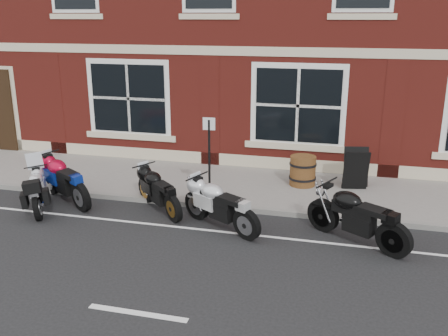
{
  "coord_description": "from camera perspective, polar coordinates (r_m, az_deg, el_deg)",
  "views": [
    {
      "loc": [
        2.91,
        -9.05,
        4.33
      ],
      "look_at": [
        0.17,
        1.6,
        0.96
      ],
      "focal_mm": 40.0,
      "sensor_mm": 36.0,
      "label": 1
    }
  ],
  "objects": [
    {
      "name": "sidewalk",
      "position": [
        13.11,
        0.81,
        -1.95
      ],
      "size": [
        30.0,
        3.0,
        0.12
      ],
      "primitive_type": "cube",
      "color": "slate",
      "rests_on": "ground"
    },
    {
      "name": "a_board_sign",
      "position": [
        12.98,
        14.84,
        -0.08
      ],
      "size": [
        0.69,
        0.52,
        1.03
      ],
      "primitive_type": null,
      "rotation": [
        0.0,
        0.0,
        0.2
      ],
      "color": "black",
      "rests_on": "sidewalk"
    },
    {
      "name": "ground",
      "position": [
        10.45,
        -3.12,
        -7.46
      ],
      "size": [
        80.0,
        80.0,
        0.0
      ],
      "primitive_type": "plane",
      "color": "black",
      "rests_on": "ground"
    },
    {
      "name": "barrel_planter",
      "position": [
        12.97,
        8.98,
        -0.31
      ],
      "size": [
        0.69,
        0.69,
        0.77
      ],
      "color": "#482313",
      "rests_on": "sidewalk"
    },
    {
      "name": "moto_sport_red",
      "position": [
        12.56,
        -17.72,
        -1.1
      ],
      "size": [
        2.0,
        1.36,
        1.03
      ],
      "rotation": [
        0.0,
        0.0,
        1.0
      ],
      "color": "black",
      "rests_on": "ground"
    },
    {
      "name": "kerb",
      "position": [
        11.68,
        -1.03,
        -4.4
      ],
      "size": [
        30.0,
        0.16,
        0.12
      ],
      "primitive_type": "cube",
      "color": "slate",
      "rests_on": "ground"
    },
    {
      "name": "moto_naked_black",
      "position": [
        10.15,
        14.89,
        -5.11
      ],
      "size": [
        2.02,
        1.38,
        1.04
      ],
      "rotation": [
        0.0,
        0.0,
        1.0
      ],
      "color": "black",
      "rests_on": "ground"
    },
    {
      "name": "moto_touring_silver",
      "position": [
        12.3,
        -20.3,
        -2.21
      ],
      "size": [
        1.03,
        1.66,
        1.22
      ],
      "rotation": [
        0.0,
        0.0,
        0.52
      ],
      "color": "black",
      "rests_on": "ground"
    },
    {
      "name": "parking_sign",
      "position": [
        11.45,
        -1.7,
        1.61
      ],
      "size": [
        0.29,
        0.05,
        2.01
      ],
      "rotation": [
        0.0,
        0.0,
        0.05
      ],
      "color": "black",
      "rests_on": "sidewalk"
    },
    {
      "name": "moto_sport_silver",
      "position": [
        10.48,
        -0.42,
        -4.04
      ],
      "size": [
        1.92,
        1.23,
        0.97
      ],
      "rotation": [
        0.0,
        0.0,
        1.03
      ],
      "color": "black",
      "rests_on": "ground"
    },
    {
      "name": "moto_sport_black",
      "position": [
        11.5,
        -7.41,
        -2.4
      ],
      "size": [
        1.58,
        1.48,
        0.92
      ],
      "rotation": [
        0.0,
        0.0,
        0.82
      ],
      "color": "black",
      "rests_on": "ground"
    }
  ]
}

